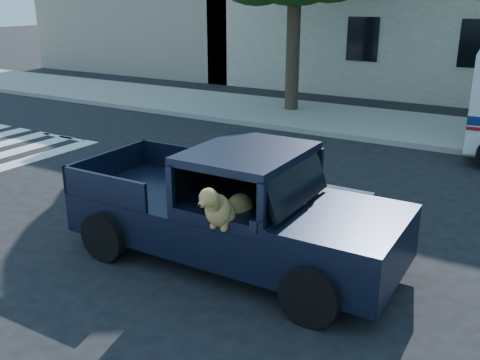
{
  "coord_description": "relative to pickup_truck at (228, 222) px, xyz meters",
  "views": [
    {
      "loc": [
        3.6,
        -6.43,
        3.69
      ],
      "look_at": [
        0.21,
        -0.76,
        1.43
      ],
      "focal_mm": 40.0,
      "sensor_mm": 36.0,
      "label": 1
    }
  ],
  "objects": [
    {
      "name": "lane_stripes",
      "position": [
        2.21,
        3.79,
        -0.58
      ],
      "size": [
        21.6,
        0.14,
        0.01
      ],
      "primitive_type": null,
      "color": "silver",
      "rests_on": "ground"
    },
    {
      "name": "pickup_truck",
      "position": [
        0.0,
        0.0,
        0.0
      ],
      "size": [
        4.85,
        2.48,
        1.73
      ],
      "rotation": [
        0.0,
        0.0,
        0.01
      ],
      "color": "black",
      "rests_on": "ground"
    },
    {
      "name": "far_sidewalk",
      "position": [
        0.21,
        9.59,
        -0.51
      ],
      "size": [
        60.0,
        4.0,
        0.15
      ],
      "primitive_type": "cube",
      "color": "gray",
      "rests_on": "ground"
    },
    {
      "name": "ground",
      "position": [
        0.21,
        0.39,
        -0.58
      ],
      "size": [
        120.0,
        120.0,
        0.0
      ],
      "primitive_type": "plane",
      "color": "black",
      "rests_on": "ground"
    }
  ]
}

